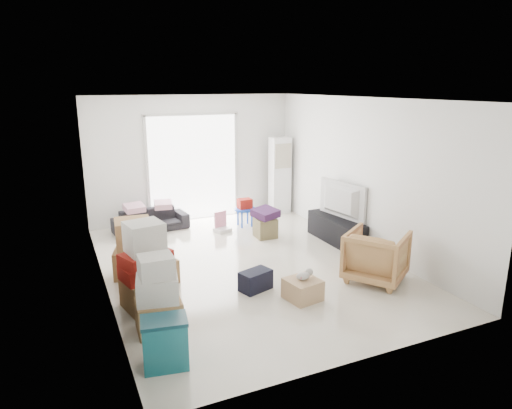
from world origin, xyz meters
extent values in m
cube|color=white|center=(0.00, 0.00, -0.12)|extent=(4.50, 6.00, 0.24)
cube|color=white|center=(0.00, 0.00, 2.82)|extent=(4.50, 6.00, 0.24)
cube|color=white|center=(0.00, 3.12, 1.35)|extent=(4.50, 0.24, 2.70)
cube|color=white|center=(0.00, -3.12, 1.35)|extent=(4.50, 0.24, 2.70)
cube|color=white|center=(-2.37, 0.00, 1.35)|extent=(0.24, 6.00, 2.70)
cube|color=white|center=(2.37, 0.00, 1.35)|extent=(0.24, 6.00, 2.70)
cube|color=white|center=(0.00, 2.98, 1.15)|extent=(2.00, 0.01, 2.30)
cube|color=silver|center=(-1.00, 2.97, 1.15)|extent=(0.06, 0.04, 2.30)
cube|color=silver|center=(1.00, 2.97, 1.15)|extent=(0.06, 0.04, 2.30)
cube|color=silver|center=(0.00, 2.97, 2.30)|extent=(2.10, 0.04, 0.06)
cube|color=white|center=(1.95, 2.65, 0.88)|extent=(0.45, 0.30, 1.75)
cube|color=black|center=(2.00, 0.38, 0.23)|extent=(0.42, 1.41, 0.47)
imported|color=black|center=(2.00, 0.38, 0.55)|extent=(0.85, 1.27, 0.15)
imported|color=black|center=(-1.08, 2.50, 0.29)|extent=(1.53, 0.61, 0.58)
cube|color=#ECACC3|center=(-1.40, 2.47, 0.65)|extent=(0.47, 0.40, 0.13)
cube|color=#ECACC3|center=(-0.81, 2.49, 0.64)|extent=(0.35, 0.30, 0.11)
imported|color=tan|center=(1.55, -1.36, 0.43)|extent=(1.12, 1.13, 0.86)
cube|color=#155C66|center=(-1.90, -2.24, 0.13)|extent=(0.51, 0.40, 0.26)
cube|color=#155C66|center=(-1.90, -2.24, 0.39)|extent=(0.51, 0.40, 0.26)
cube|color=#0C333D|center=(-1.90, -2.24, 0.54)|extent=(0.53, 0.41, 0.04)
cube|color=#976944|center=(-1.80, -1.48, 0.20)|extent=(0.55, 0.47, 0.40)
cube|color=white|center=(-1.80, -1.48, 0.55)|extent=(0.55, 0.49, 0.31)
cube|color=white|center=(-1.80, -1.48, 0.84)|extent=(0.40, 0.36, 0.26)
cube|color=#976944|center=(-1.80, -0.83, 0.21)|extent=(0.70, 0.70, 0.43)
cube|color=#B21916|center=(-1.80, -0.83, 0.52)|extent=(0.72, 0.57, 0.19)
cube|color=#B21916|center=(-1.80, -0.83, 0.70)|extent=(0.73, 0.61, 0.17)
cube|color=white|center=(-1.80, -0.83, 0.99)|extent=(0.52, 0.50, 0.41)
cube|color=#976944|center=(-1.77, 0.33, 0.22)|extent=(0.72, 0.65, 0.44)
cube|color=#976944|center=(-1.77, 0.33, 0.67)|extent=(0.57, 0.57, 0.47)
cube|color=#976944|center=(-1.48, -0.09, 0.18)|extent=(0.54, 0.54, 0.36)
cube|color=black|center=(-0.27, -0.93, 0.15)|extent=(0.52, 0.40, 0.29)
cube|color=olive|center=(0.88, 1.16, 0.19)|extent=(0.40, 0.40, 0.39)
cube|color=#452051|center=(0.88, 1.16, 0.46)|extent=(0.54, 0.54, 0.14)
cylinder|color=blue|center=(0.80, 2.00, 0.37)|extent=(0.45, 0.45, 0.04)
cylinder|color=blue|center=(0.91, 2.11, 0.17)|extent=(0.04, 0.04, 0.35)
cylinder|color=blue|center=(0.68, 2.11, 0.17)|extent=(0.04, 0.04, 0.35)
cylinder|color=blue|center=(0.68, 1.88, 0.17)|extent=(0.04, 0.04, 0.35)
cylinder|color=blue|center=(0.91, 1.88, 0.17)|extent=(0.04, 0.04, 0.35)
cube|color=#B21916|center=(0.80, 2.00, 0.49)|extent=(0.28, 0.22, 0.20)
cube|color=silver|center=(0.23, 1.82, 0.04)|extent=(0.36, 0.33, 0.07)
cube|color=pink|center=(0.23, 1.93, 0.24)|extent=(0.28, 0.11, 0.33)
cube|color=tan|center=(0.21, -1.47, 0.15)|extent=(0.50, 0.50, 0.29)
ellipsoid|color=#B2ADA8|center=(0.21, -1.47, 0.35)|extent=(0.20, 0.14, 0.11)
cube|color=#C52A48|center=(0.21, -1.47, 0.35)|extent=(0.14, 0.11, 0.03)
sphere|color=#B2ADA8|center=(0.33, -1.44, 0.37)|extent=(0.11, 0.11, 0.11)
camera|label=1|loc=(-2.77, -6.52, 2.92)|focal=32.00mm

